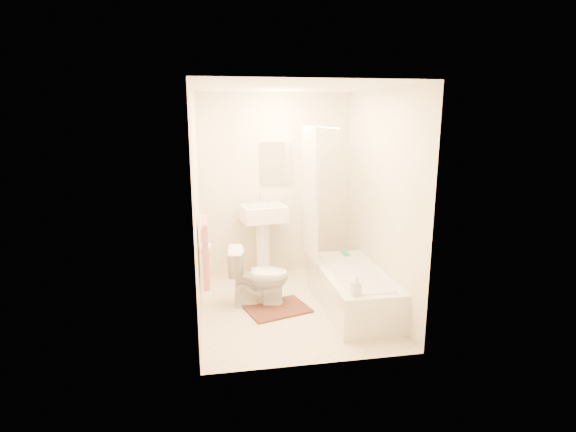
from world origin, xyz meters
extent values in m
plane|color=beige|center=(0.00, 0.00, 0.00)|extent=(2.40, 2.40, 0.00)
plane|color=white|center=(0.00, 0.00, 2.40)|extent=(2.40, 2.40, 0.00)
cube|color=beige|center=(0.00, 1.20, 1.20)|extent=(2.00, 0.02, 2.40)
cube|color=beige|center=(-1.00, 0.00, 1.20)|extent=(0.02, 2.40, 2.40)
cube|color=beige|center=(1.00, 0.00, 1.20)|extent=(0.02, 2.40, 2.40)
cube|color=white|center=(0.00, 1.18, 1.50)|extent=(0.40, 0.03, 0.55)
cylinder|color=silver|center=(0.30, 0.10, 2.00)|extent=(0.03, 1.70, 0.03)
cube|color=silver|center=(0.30, 0.50, 1.22)|extent=(0.04, 0.80, 1.55)
cylinder|color=silver|center=(-0.96, -0.25, 1.10)|extent=(0.02, 0.60, 0.02)
cube|color=#CC7266|center=(-0.93, -0.25, 0.78)|extent=(0.06, 0.45, 0.66)
cylinder|color=white|center=(-0.93, 0.12, 0.70)|extent=(0.11, 0.12, 0.12)
imported|color=white|center=(-0.36, 0.15, 0.33)|extent=(0.72, 0.46, 0.67)
cube|color=#4F2822|center=(-0.17, -0.04, 0.01)|extent=(0.78, 0.67, 0.02)
imported|color=white|center=(0.49, -0.76, 0.52)|extent=(0.09, 0.09, 0.19)
cube|color=#2CB463|center=(0.76, 0.48, 0.45)|extent=(0.07, 0.20, 0.04)
camera|label=1|loc=(-0.87, -4.63, 2.14)|focal=28.00mm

